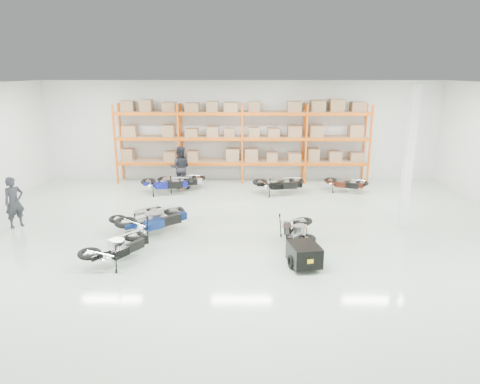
{
  "coord_description": "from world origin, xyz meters",
  "views": [
    {
      "loc": [
        0.06,
        -12.62,
        4.86
      ],
      "look_at": [
        -0.05,
        0.72,
        1.1
      ],
      "focal_mm": 32.0,
      "sensor_mm": 36.0,
      "label": 1
    }
  ],
  "objects_px": {
    "moto_back_a": "(167,180)",
    "person_left": "(14,202)",
    "moto_black_far_left": "(118,243)",
    "moto_touring_right": "(297,227)",
    "moto_blue_centre": "(155,215)",
    "trailer": "(304,254)",
    "moto_silver_left": "(140,213)",
    "person_back": "(180,167)",
    "moto_back_b": "(182,178)",
    "moto_back_c": "(280,181)",
    "moto_back_d": "(346,181)"
  },
  "relations": [
    {
      "from": "moto_back_a",
      "to": "person_left",
      "type": "relative_size",
      "value": 1.11
    },
    {
      "from": "moto_black_far_left",
      "to": "moto_touring_right",
      "type": "height_order",
      "value": "moto_black_far_left"
    },
    {
      "from": "moto_blue_centre",
      "to": "person_left",
      "type": "distance_m",
      "value": 4.68
    },
    {
      "from": "moto_back_a",
      "to": "trailer",
      "type": "bearing_deg",
      "value": -152.16
    },
    {
      "from": "moto_back_a",
      "to": "person_left",
      "type": "xyz_separation_m",
      "value": [
        -4.18,
        -3.98,
        0.27
      ]
    },
    {
      "from": "moto_silver_left",
      "to": "person_back",
      "type": "distance_m",
      "value": 4.97
    },
    {
      "from": "moto_touring_right",
      "to": "trailer",
      "type": "relative_size",
      "value": 1.12
    },
    {
      "from": "trailer",
      "to": "moto_back_a",
      "type": "distance_m",
      "value": 8.39
    },
    {
      "from": "moto_back_a",
      "to": "moto_back_b",
      "type": "height_order",
      "value": "moto_back_a"
    },
    {
      "from": "moto_touring_right",
      "to": "moto_black_far_left",
      "type": "bearing_deg",
      "value": -160.21
    },
    {
      "from": "moto_back_c",
      "to": "moto_back_d",
      "type": "height_order",
      "value": "moto_back_c"
    },
    {
      "from": "moto_black_far_left",
      "to": "moto_back_d",
      "type": "xyz_separation_m",
      "value": [
        7.55,
        6.9,
        -0.06
      ]
    },
    {
      "from": "moto_back_d",
      "to": "person_left",
      "type": "distance_m",
      "value": 12.37
    },
    {
      "from": "moto_back_c",
      "to": "person_back",
      "type": "distance_m",
      "value": 4.3
    },
    {
      "from": "moto_black_far_left",
      "to": "person_left",
      "type": "distance_m",
      "value": 4.84
    },
    {
      "from": "moto_silver_left",
      "to": "person_back",
      "type": "relative_size",
      "value": 0.9
    },
    {
      "from": "moto_black_far_left",
      "to": "moto_touring_right",
      "type": "distance_m",
      "value": 5.01
    },
    {
      "from": "moto_blue_centre",
      "to": "moto_back_a",
      "type": "distance_m",
      "value": 4.64
    },
    {
      "from": "moto_black_far_left",
      "to": "trailer",
      "type": "bearing_deg",
      "value": -150.26
    },
    {
      "from": "moto_black_far_left",
      "to": "moto_back_d",
      "type": "distance_m",
      "value": 10.23
    },
    {
      "from": "moto_touring_right",
      "to": "person_back",
      "type": "xyz_separation_m",
      "value": [
        -4.27,
        6.19,
        0.38
      ]
    },
    {
      "from": "person_back",
      "to": "moto_back_b",
      "type": "bearing_deg",
      "value": 106.95
    },
    {
      "from": "moto_back_a",
      "to": "moto_back_d",
      "type": "xyz_separation_m",
      "value": [
        7.42,
        0.29,
        -0.08
      ]
    },
    {
      "from": "moto_black_far_left",
      "to": "person_back",
      "type": "distance_m",
      "value": 7.51
    },
    {
      "from": "moto_touring_right",
      "to": "moto_back_b",
      "type": "height_order",
      "value": "moto_back_b"
    },
    {
      "from": "moto_back_d",
      "to": "person_left",
      "type": "xyz_separation_m",
      "value": [
        -11.61,
        -4.27,
        0.35
      ]
    },
    {
      "from": "moto_blue_centre",
      "to": "moto_back_d",
      "type": "xyz_separation_m",
      "value": [
        6.97,
        4.91,
        -0.14
      ]
    },
    {
      "from": "person_left",
      "to": "person_back",
      "type": "relative_size",
      "value": 0.91
    },
    {
      "from": "trailer",
      "to": "moto_back_a",
      "type": "xyz_separation_m",
      "value": [
        -4.72,
        6.93,
        0.19
      ]
    },
    {
      "from": "moto_back_b",
      "to": "person_back",
      "type": "distance_m",
      "value": 0.51
    },
    {
      "from": "moto_silver_left",
      "to": "moto_back_d",
      "type": "relative_size",
      "value": 1.04
    },
    {
      "from": "moto_back_a",
      "to": "person_back",
      "type": "xyz_separation_m",
      "value": [
        0.46,
        0.87,
        0.35
      ]
    },
    {
      "from": "trailer",
      "to": "moto_back_b",
      "type": "height_order",
      "value": "moto_back_b"
    },
    {
      "from": "trailer",
      "to": "moto_back_a",
      "type": "bearing_deg",
      "value": 112.7
    },
    {
      "from": "moto_back_a",
      "to": "person_back",
      "type": "height_order",
      "value": "person_back"
    },
    {
      "from": "person_back",
      "to": "moto_blue_centre",
      "type": "bearing_deg",
      "value": 90.07
    },
    {
      "from": "moto_touring_right",
      "to": "moto_back_c",
      "type": "height_order",
      "value": "moto_back_c"
    },
    {
      "from": "moto_silver_left",
      "to": "moto_back_b",
      "type": "relative_size",
      "value": 0.93
    },
    {
      "from": "moto_back_c",
      "to": "moto_silver_left",
      "type": "bearing_deg",
      "value": 121.95
    },
    {
      "from": "moto_touring_right",
      "to": "moto_back_c",
      "type": "bearing_deg",
      "value": 95.75
    },
    {
      "from": "moto_black_far_left",
      "to": "moto_silver_left",
      "type": "bearing_deg",
      "value": -55.97
    },
    {
      "from": "moto_back_b",
      "to": "person_left",
      "type": "height_order",
      "value": "person_left"
    },
    {
      "from": "moto_touring_right",
      "to": "moto_back_a",
      "type": "relative_size",
      "value": 0.94
    },
    {
      "from": "moto_touring_right",
      "to": "person_back",
      "type": "distance_m",
      "value": 7.53
    },
    {
      "from": "moto_blue_centre",
      "to": "person_back",
      "type": "height_order",
      "value": "person_back"
    },
    {
      "from": "moto_silver_left",
      "to": "person_back",
      "type": "xyz_separation_m",
      "value": [
        0.61,
        4.92,
        0.41
      ]
    },
    {
      "from": "moto_touring_right",
      "to": "trailer",
      "type": "height_order",
      "value": "moto_touring_right"
    },
    {
      "from": "moto_touring_right",
      "to": "trailer",
      "type": "bearing_deg",
      "value": -85.05
    },
    {
      "from": "moto_back_b",
      "to": "moto_back_c",
      "type": "xyz_separation_m",
      "value": [
        4.09,
        -0.59,
        0.03
      ]
    },
    {
      "from": "moto_silver_left",
      "to": "person_left",
      "type": "relative_size",
      "value": 0.98
    }
  ]
}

